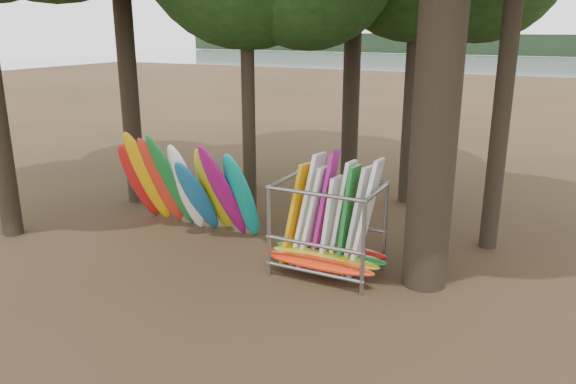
% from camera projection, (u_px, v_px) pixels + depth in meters
% --- Properties ---
extents(ground, '(120.00, 120.00, 0.00)m').
position_uv_depth(ground, '(244.00, 259.00, 13.94)').
color(ground, '#47331E').
rests_on(ground, ground).
extents(lake, '(160.00, 160.00, 0.00)m').
position_uv_depth(lake, '(513.00, 76.00, 65.18)').
color(lake, gray).
rests_on(lake, ground).
extents(far_shore, '(160.00, 4.00, 4.00)m').
position_uv_depth(far_shore, '(543.00, 45.00, 107.30)').
color(far_shore, black).
rests_on(far_shore, ground).
extents(kayak_row, '(4.29, 2.11, 3.04)m').
position_uv_depth(kayak_row, '(185.00, 187.00, 15.33)').
color(kayak_row, red).
rests_on(kayak_row, ground).
extents(storage_rack, '(2.83, 1.57, 2.86)m').
position_uv_depth(storage_rack, '(328.00, 231.00, 12.92)').
color(storage_rack, gray).
rests_on(storage_rack, ground).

